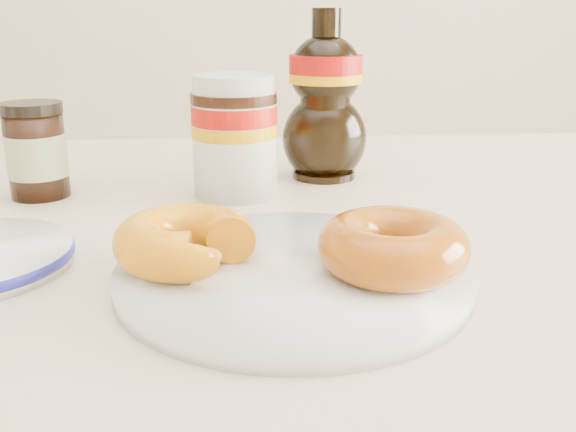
{
  "coord_description": "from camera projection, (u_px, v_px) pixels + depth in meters",
  "views": [
    {
      "loc": [
        -0.02,
        -0.45,
        0.94
      ],
      "look_at": [
        0.02,
        0.04,
        0.79
      ],
      "focal_mm": 40.0,
      "sensor_mm": 36.0,
      "label": 1
    }
  ],
  "objects": [
    {
      "name": "dining_table",
      "position": [
        263.0,
        314.0,
        0.61
      ],
      "size": [
        1.4,
        0.9,
        0.75
      ],
      "color": "beige",
      "rests_on": "ground"
    },
    {
      "name": "donut_whole",
      "position": [
        393.0,
        246.0,
        0.45
      ],
      "size": [
        0.13,
        0.13,
        0.04
      ],
      "primitive_type": "torus",
      "rotation": [
        0.0,
        0.0,
        -0.23
      ],
      "color": "#8F2F09",
      "rests_on": "plate"
    },
    {
      "name": "syrup_bottle",
      "position": [
        325.0,
        96.0,
        0.74
      ],
      "size": [
        0.12,
        0.11,
        0.19
      ],
      "primitive_type": null,
      "rotation": [
        0.0,
        0.0,
        -0.26
      ],
      "color": "black",
      "rests_on": "dining_table"
    },
    {
      "name": "nutella_jar",
      "position": [
        235.0,
        131.0,
        0.68
      ],
      "size": [
        0.09,
        0.09,
        0.13
      ],
      "rotation": [
        0.0,
        0.0,
        -0.1
      ],
      "color": "white",
      "rests_on": "dining_table"
    },
    {
      "name": "donut_bitten",
      "position": [
        185.0,
        241.0,
        0.47
      ],
      "size": [
        0.11,
        0.11,
        0.04
      ],
      "primitive_type": "torus",
      "rotation": [
        0.0,
        0.0,
        -0.02
      ],
      "color": "orange",
      "rests_on": "plate"
    },
    {
      "name": "plate",
      "position": [
        293.0,
        273.0,
        0.47
      ],
      "size": [
        0.26,
        0.26,
        0.01
      ],
      "color": "white",
      "rests_on": "dining_table"
    },
    {
      "name": "dark_jar",
      "position": [
        36.0,
        151.0,
        0.68
      ],
      "size": [
        0.06,
        0.06,
        0.1
      ],
      "rotation": [
        0.0,
        0.0,
        0.03
      ],
      "color": "black",
      "rests_on": "dining_table"
    }
  ]
}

